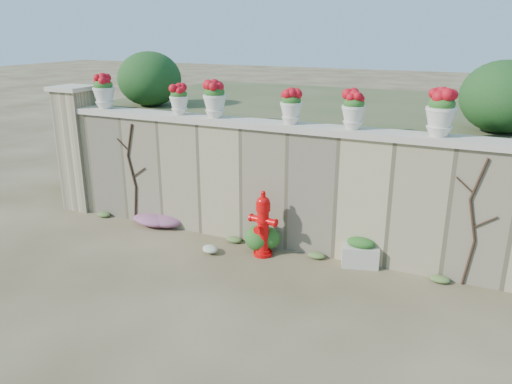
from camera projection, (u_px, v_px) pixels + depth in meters
The scene contains 20 objects.
ground at pixel (217, 287), 7.19m from camera, with size 80.00×80.00×0.00m, color #4B3E25.
stone_wall at pixel (268, 187), 8.43m from camera, with size 8.00×0.40×2.00m, color tan.
wall_cap at pixel (268, 125), 8.10m from camera, with size 8.10×0.52×0.10m, color beige.
gate_pillar at pixel (79, 148), 10.01m from camera, with size 0.72×0.72×2.48m.
raised_fill at pixel (325, 147), 11.18m from camera, with size 9.00×6.00×2.00m, color #384C23.
back_shrub_left at pixel (150, 79), 10.26m from camera, with size 1.30×1.30×1.10m, color #143814.
back_shrub_right at pixel (504, 97), 7.61m from camera, with size 1.30×1.30×1.10m, color #143814.
vine_left at pixel (132, 172), 9.31m from camera, with size 0.60×0.04×1.91m.
vine_right at pixel (473, 221), 6.94m from camera, with size 0.60×0.04×1.91m.
fire_hydrant at pixel (263, 224), 8.02m from camera, with size 0.48×0.34×1.10m.
planter_box at pixel (360, 253), 7.78m from camera, with size 0.63×0.47×0.47m.
green_shrub at pixel (264, 236), 8.23m from camera, with size 0.59×0.53×0.56m, color #1E5119.
magenta_clump at pixel (156, 219), 9.35m from camera, with size 1.01×0.67×0.27m, color #CA28A9.
white_flowers at pixel (206, 248), 8.26m from camera, with size 0.47×0.37×0.17m, color white.
urn_pot_0 at pixel (104, 92), 9.34m from camera, with size 0.40×0.40×0.63m.
urn_pot_1 at pixel (179, 100), 8.68m from camera, with size 0.33×0.33×0.52m.
urn_pot_2 at pixel (215, 99), 8.38m from camera, with size 0.39×0.39×0.62m.
urn_pot_3 at pixel (291, 107), 7.84m from camera, with size 0.35×0.35×0.55m.
urn_pot_4 at pixel (354, 111), 7.44m from camera, with size 0.36×0.36×0.56m.
urn_pot_5 at pixel (441, 113), 6.93m from camera, with size 0.42×0.42×0.66m.
Camera 1 is at (3.21, -5.56, 3.56)m, focal length 35.00 mm.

